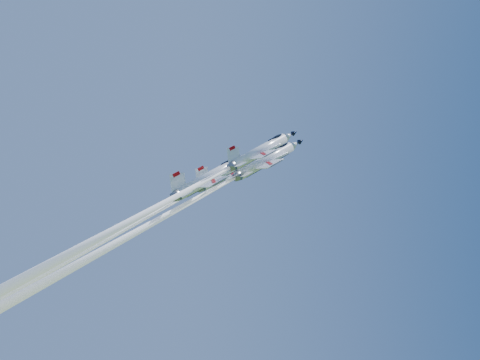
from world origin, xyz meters
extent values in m
cylinder|color=white|center=(5.52, 3.93, 82.23)|extent=(7.91, 6.15, 11.87)
cone|color=white|center=(11.66, 5.50, 86.08)|extent=(3.34, 2.97, 3.28)
cone|color=black|center=(13.09, 5.87, 86.97)|extent=(1.68, 1.50, 1.65)
cone|color=slate|center=(-0.15, 2.48, 78.68)|extent=(2.83, 2.62, 2.32)
ellipsoid|color=black|center=(9.17, 4.72, 85.33)|extent=(3.34, 2.03, 2.59)
cube|color=black|center=(7.76, 4.31, 84.74)|extent=(1.16, 0.52, 0.89)
cube|color=white|center=(4.60, 3.74, 81.36)|extent=(6.82, 10.37, 3.84)
cube|color=white|center=(7.16, 5.71, 83.51)|extent=(3.27, 2.00, 2.04)
cube|color=white|center=(8.04, 3.29, 83.09)|extent=(3.27, 2.00, 2.04)
cube|color=white|center=(0.72, 2.72, 79.11)|extent=(3.60, 5.68, 2.03)
cube|color=white|center=(0.21, 2.25, 80.71)|extent=(3.52, 1.64, 3.95)
cube|color=#B60909|center=(-0.16, 1.88, 82.06)|extent=(1.36, 0.62, 1.16)
cube|color=black|center=(5.95, 4.23, 81.42)|extent=(8.90, 2.79, 5.62)
sphere|color=white|center=(-0.36, 2.42, 78.54)|extent=(1.15, 1.03, 1.08)
cone|color=white|center=(-21.98, -3.12, 65.00)|extent=(25.69, 18.45, 45.45)
cylinder|color=white|center=(-0.78, 6.35, 80.50)|extent=(7.99, 6.20, 11.98)
cone|color=white|center=(5.41, 7.94, 84.38)|extent=(3.37, 3.00, 3.31)
cone|color=black|center=(6.86, 8.31, 85.28)|extent=(1.70, 1.51, 1.66)
cone|color=slate|center=(-6.50, 4.89, 76.91)|extent=(2.86, 2.64, 2.34)
ellipsoid|color=black|center=(2.90, 7.15, 83.63)|extent=(3.37, 2.05, 2.62)
cube|color=black|center=(1.47, 6.73, 83.03)|extent=(1.17, 0.52, 0.90)
cube|color=white|center=(-1.71, 6.16, 79.62)|extent=(6.89, 10.47, 3.88)
cube|color=white|center=(0.87, 8.15, 81.79)|extent=(3.31, 2.02, 2.06)
cube|color=white|center=(1.76, 5.71, 81.36)|extent=(3.31, 2.02, 2.06)
cube|color=white|center=(-5.63, 5.13, 77.34)|extent=(3.64, 5.73, 2.05)
cube|color=white|center=(-6.14, 4.66, 78.97)|extent=(3.56, 1.65, 3.99)
cube|color=#B60909|center=(-6.52, 4.29, 80.33)|extent=(1.37, 0.62, 1.17)
cube|color=black|center=(-0.35, 6.65, 79.68)|extent=(8.98, 2.81, 5.67)
sphere|color=white|center=(-6.72, 4.83, 76.78)|extent=(1.16, 1.04, 1.09)
cone|color=white|center=(-26.05, -0.12, 64.67)|extent=(23.25, 16.76, 40.82)
cylinder|color=white|center=(2.31, -5.82, 81.28)|extent=(6.94, 5.39, 10.41)
cone|color=white|center=(7.70, -4.44, 84.66)|extent=(2.93, 2.61, 2.88)
cone|color=black|center=(8.95, -4.12, 85.44)|extent=(1.48, 1.31, 1.44)
cone|color=slate|center=(-2.65, -7.09, 78.17)|extent=(2.48, 2.29, 2.03)
ellipsoid|color=black|center=(5.52, -5.12, 84.01)|extent=(2.92, 1.78, 2.27)
cube|color=black|center=(4.28, -5.48, 83.49)|extent=(1.01, 0.45, 0.78)
cube|color=white|center=(1.51, -5.98, 80.52)|extent=(5.98, 9.10, 3.37)
cube|color=white|center=(3.75, -4.25, 82.41)|extent=(2.87, 1.75, 1.79)
cube|color=white|center=(4.53, -6.37, 82.04)|extent=(2.87, 1.75, 1.79)
cube|color=white|center=(-1.89, -6.88, 78.55)|extent=(3.16, 4.98, 1.78)
cube|color=white|center=(-2.34, -7.29, 79.96)|extent=(3.09, 1.44, 3.47)
cube|color=#B60909|center=(-2.66, -7.61, 81.14)|extent=(1.19, 0.54, 1.02)
cube|color=black|center=(2.69, -5.55, 80.58)|extent=(7.80, 2.44, 4.93)
sphere|color=white|center=(-2.84, -7.14, 78.05)|extent=(1.00, 0.90, 0.95)
cone|color=white|center=(-21.47, -11.91, 66.38)|extent=(22.18, 15.94, 39.20)
cylinder|color=white|center=(-5.42, -1.83, 77.41)|extent=(8.32, 6.46, 12.48)
cone|color=white|center=(1.04, -0.17, 81.46)|extent=(3.51, 3.13, 3.45)
cone|color=black|center=(2.54, 0.21, 82.40)|extent=(1.77, 1.58, 1.73)
cone|color=slate|center=(-11.37, -3.35, 73.68)|extent=(2.97, 2.75, 2.43)
ellipsoid|color=black|center=(-1.58, -0.99, 80.68)|extent=(3.51, 2.14, 2.73)
cube|color=black|center=(-3.06, -1.43, 80.05)|extent=(1.21, 0.54, 0.94)
cube|color=white|center=(-6.38, -2.02, 76.50)|extent=(7.17, 10.91, 4.04)
cube|color=white|center=(-3.69, 0.05, 78.76)|extent=(3.44, 2.10, 2.15)
cube|color=white|center=(-2.76, -2.49, 78.31)|extent=(3.44, 2.10, 2.15)
cube|color=white|center=(-10.46, -3.10, 74.13)|extent=(3.79, 5.97, 2.14)
cube|color=white|center=(-11.00, -3.59, 75.82)|extent=(3.71, 1.72, 4.16)
cube|color=#B60909|center=(-11.39, -3.98, 77.23)|extent=(1.43, 0.65, 1.22)
cube|color=black|center=(-4.96, -1.51, 76.56)|extent=(9.36, 2.93, 5.91)
sphere|color=white|center=(-11.60, -3.41, 73.53)|extent=(1.20, 1.08, 1.14)
cone|color=white|center=(-29.06, -7.88, 62.59)|extent=(21.34, 15.46, 37.11)
camera|label=1|loc=(-16.05, -90.19, 58.16)|focal=40.00mm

